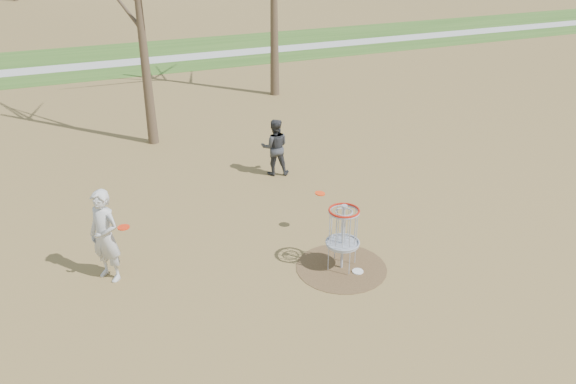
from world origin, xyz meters
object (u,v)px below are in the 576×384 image
object	(u,v)px
player_throwing	(275,147)
disc_golf_basket	(343,227)
disc_grounded	(358,271)
player_standing	(105,236)

from	to	relation	value
player_throwing	disc_golf_basket	xyz separation A→B (m)	(-0.55, -4.79, 0.14)
disc_grounded	disc_golf_basket	bearing A→B (deg)	129.25
player_standing	disc_grounded	xyz separation A→B (m)	(4.44, -1.74, -0.90)
disc_grounded	player_standing	bearing A→B (deg)	158.54
player_throwing	player_standing	bearing A→B (deg)	53.35
player_standing	disc_golf_basket	world-z (taller)	player_standing
player_standing	player_throwing	world-z (taller)	player_standing
player_standing	disc_grounded	bearing A→B (deg)	30.89
disc_grounded	disc_golf_basket	xyz separation A→B (m)	(-0.22, 0.27, 0.89)
player_throwing	disc_grounded	world-z (taller)	player_throwing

